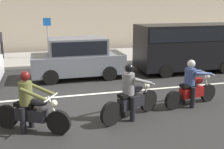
# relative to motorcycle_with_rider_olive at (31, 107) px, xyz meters

# --- Properties ---
(ground_plane) EXTENTS (80.00, 80.00, 0.00)m
(ground_plane) POSITION_rel_motorcycle_with_rider_olive_xyz_m (1.88, 1.66, -0.65)
(ground_plane) COLOR black
(sidewalk_slab) EXTENTS (40.00, 4.40, 0.14)m
(sidewalk_slab) POSITION_rel_motorcycle_with_rider_olive_xyz_m (1.88, 9.66, -0.58)
(sidewalk_slab) COLOR gray
(sidewalk_slab) RESTS_ON ground_plane
(lane_marking_stripe) EXTENTS (18.00, 0.14, 0.01)m
(lane_marking_stripe) POSITION_rel_motorcycle_with_rider_olive_xyz_m (2.31, 2.56, -0.64)
(lane_marking_stripe) COLOR silver
(lane_marking_stripe) RESTS_ON ground_plane
(motorcycle_with_rider_olive) EXTENTS (1.93, 1.17, 1.60)m
(motorcycle_with_rider_olive) POSITION_rel_motorcycle_with_rider_olive_xyz_m (0.00, 0.00, 0.00)
(motorcycle_with_rider_olive) COLOR black
(motorcycle_with_rider_olive) RESTS_ON ground_plane
(motorcycle_with_rider_denim_blue) EXTENTS (2.10, 0.81, 1.52)m
(motorcycle_with_rider_denim_blue) POSITION_rel_motorcycle_with_rider_olive_xyz_m (5.00, 0.61, -0.02)
(motorcycle_with_rider_denim_blue) COLOR black
(motorcycle_with_rider_denim_blue) RESTS_ON ground_plane
(motorcycle_with_rider_gray) EXTENTS (2.04, 1.16, 1.63)m
(motorcycle_with_rider_gray) POSITION_rel_motorcycle_with_rider_olive_xyz_m (2.76, 0.14, 0.01)
(motorcycle_with_rider_gray) COLOR black
(motorcycle_with_rider_gray) RESTS_ON ground_plane
(parked_hatchback_slate_gray) EXTENTS (3.99, 1.76, 1.80)m
(parked_hatchback_slate_gray) POSITION_rel_motorcycle_with_rider_olive_xyz_m (1.95, 4.99, 0.29)
(parked_hatchback_slate_gray) COLOR slate
(parked_hatchback_slate_gray) RESTS_ON ground_plane
(parked_van_black) EXTENTS (4.97, 1.96, 2.28)m
(parked_van_black) POSITION_rel_motorcycle_with_rider_olive_xyz_m (7.28, 4.88, 0.68)
(parked_van_black) COLOR black
(parked_van_black) RESTS_ON ground_plane
(street_sign_post) EXTENTS (0.44, 0.08, 2.34)m
(street_sign_post) POSITION_rel_motorcycle_with_rider_olive_xyz_m (0.87, 9.52, 0.92)
(street_sign_post) COLOR gray
(street_sign_post) RESTS_ON sidewalk_slab
(pedestrian_bystander) EXTENTS (0.34, 0.34, 1.71)m
(pedestrian_bystander) POSITION_rel_motorcycle_with_rider_olive_xyz_m (-1.85, 10.17, 0.50)
(pedestrian_bystander) COLOR black
(pedestrian_bystander) RESTS_ON sidewalk_slab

